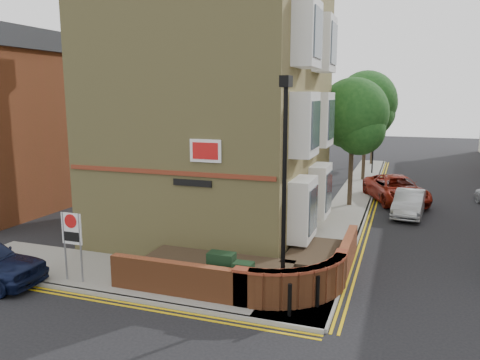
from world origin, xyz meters
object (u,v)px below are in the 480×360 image
Objects in this scene: utility_cabinet_large at (222,272)px; silver_car_near at (409,203)px; lamppost at (284,191)px; zone_sign at (72,234)px.

utility_cabinet_large is 0.31× the size of silver_car_near.
lamppost is 12.64m from silver_car_near.
zone_sign is at bearing -170.31° from utility_cabinet_large.
silver_car_near is at bearing 51.50° from zone_sign.
utility_cabinet_large is (-1.90, 0.10, -2.62)m from lamppost.
utility_cabinet_large is 4.86m from zone_sign.
zone_sign reaches higher than silver_car_near.
zone_sign is at bearing -123.04° from silver_car_near.
lamppost reaches higher than zone_sign.
utility_cabinet_large reaches higher than silver_car_near.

